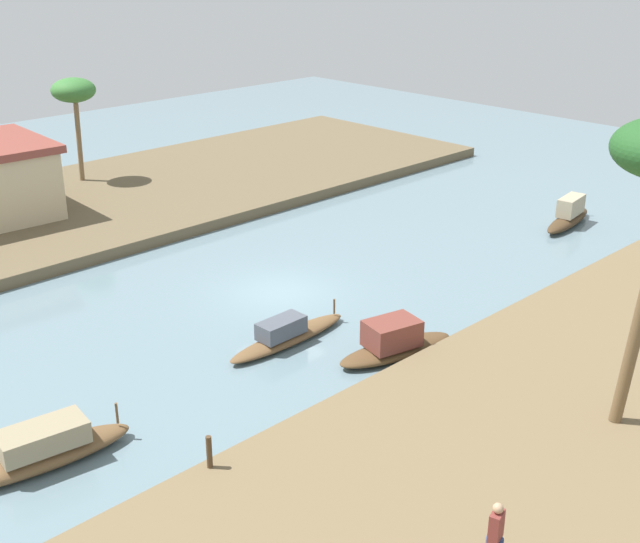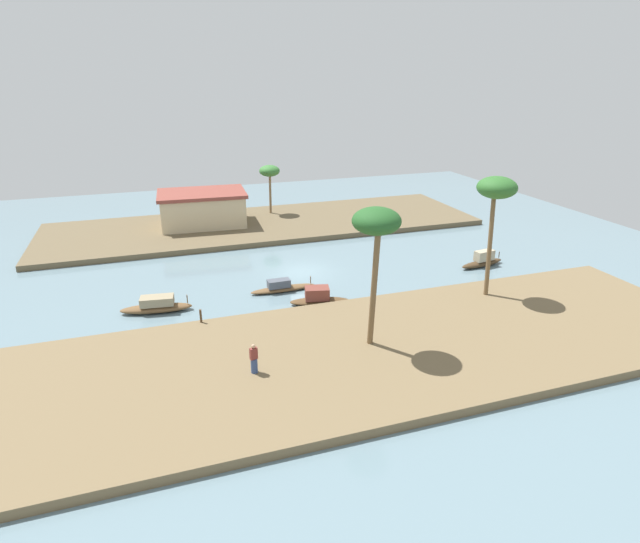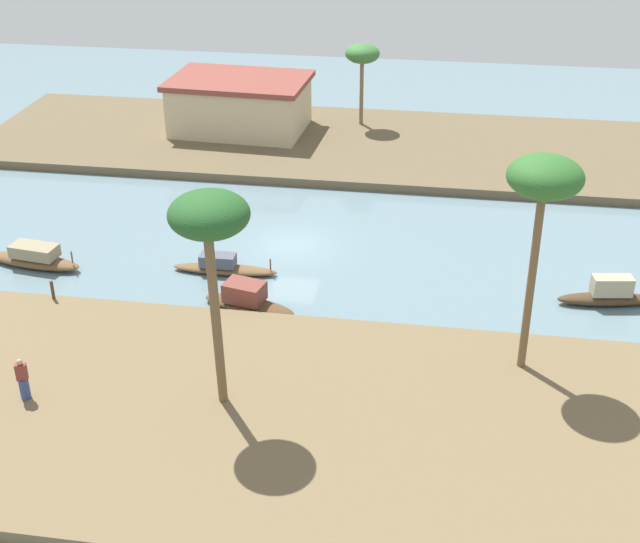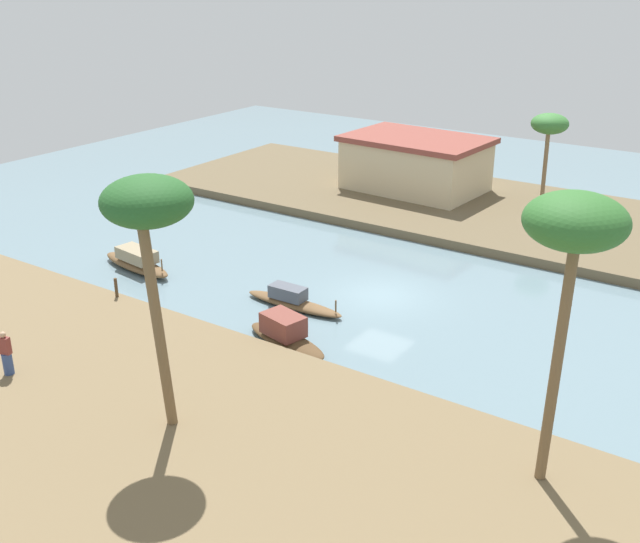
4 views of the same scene
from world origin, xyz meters
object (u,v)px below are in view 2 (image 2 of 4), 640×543
Objects in this scene: sampan_downstream_large at (483,261)px; palm_tree_left_near at (376,226)px; person_on_near_bank at (254,361)px; palm_tree_right_tall at (270,172)px; mooring_post at (201,316)px; sampan_with_red_awning at (157,306)px; sampan_with_tall_canopy at (319,298)px; riverside_building at (203,208)px; palm_tree_left_far at (497,191)px; sampan_open_hull at (282,287)px.

palm_tree_left_near reaches higher than sampan_downstream_large.
palm_tree_right_tall is at bearing 59.42° from person_on_near_bank.
person_on_near_bank is 6.99m from mooring_post.
sampan_with_red_awning is 11.21m from person_on_near_bank.
sampan_with_red_awning is 1.11× the size of sampan_with_tall_canopy.
sampan_downstream_large is 0.81× the size of palm_tree_right_tall.
palm_tree_left_far is at bearing -52.19° from riverside_building.
palm_tree_left_far is 0.93× the size of riverside_building.
person_on_near_bank is 1.91× the size of mooring_post.
sampan_with_tall_canopy is at bearing -4.38° from sampan_with_red_awning.
sampan_with_tall_canopy is 5.02× the size of mooring_post.
mooring_post is (2.55, -3.53, 0.50)m from sampan_with_red_awning.
riverside_building is at bearing 102.15° from palm_tree_left_near.
sampan_with_red_awning is 0.58× the size of palm_tree_left_far.
palm_tree_right_tall is at bearing 77.59° from sampan_open_hull.
sampan_open_hull is 8.84m from sampan_with_red_awning.
sampan_downstream_large reaches higher than sampan_open_hull.
palm_tree_left_far reaches higher than sampan_with_red_awning.
sampan_with_red_awning is 19.64m from riverside_building.
sampan_open_hull is at bearing 155.43° from palm_tree_left_far.
person_on_near_bank reaches higher than mooring_post.
mooring_post is at bearing -146.86° from sampan_open_hull.
sampan_downstream_large is at bearing 55.68° from palm_tree_left_far.
mooring_post is (-23.32, -4.06, 0.45)m from sampan_downstream_large.
sampan_open_hull is (-17.05, 0.20, -0.17)m from sampan_downstream_large.
palm_tree_right_tall is 8.33m from riverside_building.
palm_tree_right_tall is (4.05, 20.28, 4.72)m from sampan_open_hull.
sampan_with_tall_canopy is 23.82m from palm_tree_right_tall.
riverside_building is (-3.47, 18.07, 1.88)m from sampan_open_hull.
sampan_with_tall_canopy is 2.63× the size of person_on_near_bank.
palm_tree_left_near reaches higher than sampan_with_red_awning.
riverside_building is at bearing 124.55° from palm_tree_left_far.
sampan_with_tall_canopy is 10.09m from person_on_near_bank.
sampan_with_tall_canopy is at bearing 96.10° from palm_tree_left_near.
sampan_with_red_awning is at bearing -102.60° from riverside_building.
palm_tree_left_far is 1.57× the size of palm_tree_right_tall.
palm_tree_right_tall is at bearing 97.81° from sampan_with_tall_canopy.
mooring_post is 0.11× the size of palm_tree_left_near.
palm_tree_left_far reaches higher than sampan_open_hull.
mooring_post is at bearing -46.51° from sampan_with_red_awning.
sampan_open_hull is 7.60m from mooring_post.
sampan_downstream_large is at bearing 8.79° from sampan_with_red_awning.
person_on_near_bank reaches higher than sampan_open_hull.
person_on_near_bank is (4.51, -10.23, 0.77)m from sampan_with_red_awning.
sampan_downstream_large is 18.94m from palm_tree_left_near.
palm_tree_left_near is at bearing -76.74° from sampan_open_hull.
palm_tree_left_near is (0.77, -7.23, 7.06)m from sampan_with_tall_canopy.
palm_tree_left_far is at bearing -5.88° from sampan_with_red_awning.
palm_tree_left_far reaches higher than sampan_downstream_large.
sampan_downstream_large is at bearing 11.13° from person_on_near_bank.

